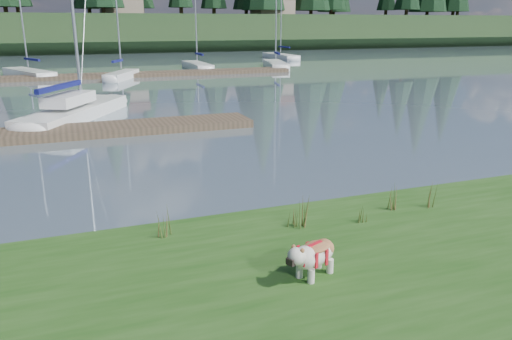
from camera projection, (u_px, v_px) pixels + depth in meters
name	position (u px, v px, depth m)	size (l,w,h in m)	color
ground	(106.00, 77.00, 38.57)	(200.00, 200.00, 0.00)	slate
ridge	(82.00, 33.00, 76.43)	(200.00, 20.00, 5.00)	#1C3218
bulldog	(314.00, 253.00, 7.56)	(1.01, 0.68, 0.60)	silver
sailboat_main	(82.00, 107.00, 22.37)	(5.48, 8.13, 12.10)	white
dock_near	(40.00, 134.00, 18.34)	(16.00, 2.00, 0.30)	#4C3D2C
dock_far	(132.00, 75.00, 39.20)	(26.00, 2.20, 0.30)	#4C3D2C
sailboat_bg_1	(25.00, 72.00, 39.23)	(4.57, 7.71, 11.61)	white
sailboat_bg_2	(124.00, 74.00, 37.70)	(3.42, 5.57, 8.74)	white
sailboat_bg_3	(196.00, 65.00, 45.95)	(1.53, 7.37, 10.89)	white
sailboat_bg_4	(274.00, 64.00, 47.38)	(3.42, 7.93, 11.51)	white
sailboat_bg_5	(278.00, 56.00, 58.72)	(1.80, 8.06, 11.46)	white
weed_0	(303.00, 214.00, 9.34)	(0.17, 0.14, 0.67)	#475B23
weed_1	(293.00, 217.00, 9.45)	(0.17, 0.14, 0.47)	#475B23
weed_2	(394.00, 197.00, 10.28)	(0.17, 0.14, 0.66)	#475B23
weed_3	(164.00, 223.00, 8.95)	(0.17, 0.14, 0.64)	#475B23
weed_4	(363.00, 215.00, 9.66)	(0.17, 0.14, 0.35)	#475B23
weed_5	(430.00, 196.00, 10.43)	(0.17, 0.14, 0.59)	#475B23
mud_lip	(234.00, 227.00, 10.20)	(60.00, 0.50, 0.14)	#33281C
house_1	(121.00, 0.00, 75.30)	(6.30, 5.30, 4.65)	gray
house_2	(272.00, 2.00, 81.63)	(6.30, 5.30, 4.65)	gray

